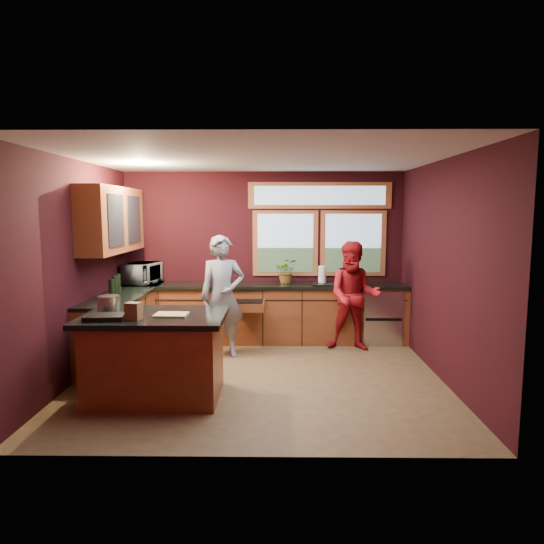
{
  "coord_description": "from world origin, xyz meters",
  "views": [
    {
      "loc": [
        0.23,
        -5.87,
        2.07
      ],
      "look_at": [
        0.15,
        0.4,
        1.28
      ],
      "focal_mm": 32.0,
      "sensor_mm": 36.0,
      "label": 1
    }
  ],
  "objects_px": {
    "stock_pot": "(109,304)",
    "island": "(155,356)",
    "person_grey": "(222,296)",
    "cutting_board": "(171,315)",
    "person_red": "(354,296)"
  },
  "relations": [
    {
      "from": "person_grey",
      "to": "person_red",
      "type": "height_order",
      "value": "person_grey"
    },
    {
      "from": "island",
      "to": "stock_pot",
      "type": "bearing_deg",
      "value": 164.74
    },
    {
      "from": "person_grey",
      "to": "person_red",
      "type": "relative_size",
      "value": 1.07
    },
    {
      "from": "cutting_board",
      "to": "island",
      "type": "bearing_deg",
      "value": 165.96
    },
    {
      "from": "island",
      "to": "stock_pot",
      "type": "xyz_separation_m",
      "value": [
        -0.55,
        0.15,
        0.56
      ]
    },
    {
      "from": "island",
      "to": "cutting_board",
      "type": "bearing_deg",
      "value": -14.04
    },
    {
      "from": "stock_pot",
      "to": "island",
      "type": "bearing_deg",
      "value": -15.26
    },
    {
      "from": "person_red",
      "to": "person_grey",
      "type": "bearing_deg",
      "value": -160.37
    },
    {
      "from": "person_grey",
      "to": "stock_pot",
      "type": "height_order",
      "value": "person_grey"
    },
    {
      "from": "cutting_board",
      "to": "stock_pot",
      "type": "bearing_deg",
      "value": 165.07
    },
    {
      "from": "island",
      "to": "person_red",
      "type": "distance_m",
      "value": 3.17
    },
    {
      "from": "cutting_board",
      "to": "stock_pot",
      "type": "relative_size",
      "value": 1.46
    },
    {
      "from": "person_grey",
      "to": "stock_pot",
      "type": "xyz_separation_m",
      "value": [
        -1.12,
        -1.43,
        0.17
      ]
    },
    {
      "from": "island",
      "to": "cutting_board",
      "type": "xyz_separation_m",
      "value": [
        0.2,
        -0.05,
        0.48
      ]
    },
    {
      "from": "island",
      "to": "cutting_board",
      "type": "distance_m",
      "value": 0.52
    }
  ]
}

